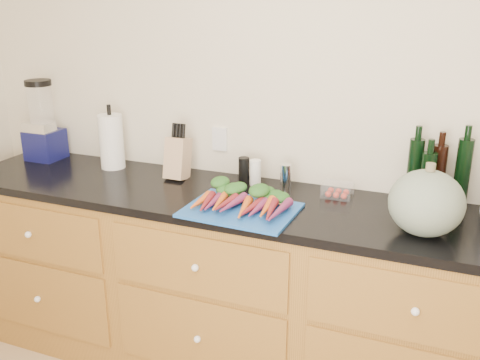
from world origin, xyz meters
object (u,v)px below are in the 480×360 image
at_px(carrots, 244,201).
at_px(blender_appliance, 43,125).
at_px(squash, 426,203).
at_px(paper_towel, 111,142).
at_px(cutting_board, 241,210).
at_px(tomato_box, 337,190).
at_px(knife_block, 178,158).

bearing_deg(carrots, blender_appliance, 167.98).
relative_size(squash, paper_towel, 0.99).
height_order(cutting_board, carrots, carrots).
height_order(cutting_board, squash, squash).
xyz_separation_m(squash, tomato_box, (-0.39, 0.28, -0.10)).
bearing_deg(squash, blender_appliance, 172.61).
height_order(carrots, blender_appliance, blender_appliance).
xyz_separation_m(carrots, blender_appliance, (-1.31, 0.28, 0.16)).
height_order(blender_appliance, knife_block, blender_appliance).
bearing_deg(cutting_board, tomato_box, 43.50).
relative_size(squash, knife_block, 1.39).
distance_m(carrots, squash, 0.75).
height_order(squash, knife_block, squash).
height_order(cutting_board, knife_block, knife_block).
relative_size(paper_towel, knife_block, 1.40).
bearing_deg(tomato_box, cutting_board, -136.50).
relative_size(cutting_board, paper_towel, 1.62).
bearing_deg(squash, tomato_box, 144.77).
xyz_separation_m(cutting_board, squash, (0.74, 0.05, 0.12)).
distance_m(blender_appliance, tomato_box, 1.66).
distance_m(paper_towel, knife_block, 0.41).
bearing_deg(knife_block, paper_towel, 177.16).
bearing_deg(knife_block, squash, -11.68).
height_order(cutting_board, tomato_box, tomato_box).
relative_size(cutting_board, knife_block, 2.26).
bearing_deg(squash, knife_block, 168.32).
distance_m(squash, blender_appliance, 2.07).
xyz_separation_m(carrots, paper_towel, (-0.86, 0.28, 0.11)).
bearing_deg(blender_appliance, paper_towel, 0.31).
xyz_separation_m(blender_appliance, knife_block, (0.85, -0.02, -0.09)).
bearing_deg(carrots, tomato_box, 39.93).
relative_size(squash, blender_appliance, 0.65).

